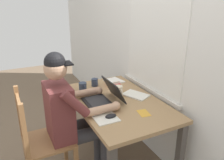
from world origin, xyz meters
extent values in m
plane|color=brown|center=(0.00, 0.00, 0.00)|extent=(8.00, 8.00, 0.00)
cube|color=silver|center=(0.00, 0.47, 1.30)|extent=(6.00, 0.04, 2.60)
cube|color=white|center=(-0.06, 0.44, 1.29)|extent=(0.92, 0.01, 1.06)
cube|color=beige|center=(-0.06, 0.44, 0.73)|extent=(0.98, 0.06, 0.04)
cube|color=#9E7A51|center=(0.00, 0.00, 0.70)|extent=(1.25, 0.77, 0.03)
cube|color=#4C4742|center=(-0.57, -0.34, 0.34)|extent=(0.06, 0.06, 0.68)
cube|color=#4C4742|center=(-0.57, 0.34, 0.34)|extent=(0.06, 0.06, 0.68)
cube|color=#4C4742|center=(0.57, 0.34, 0.34)|extent=(0.06, 0.06, 0.68)
cube|color=brown|center=(0.00, -0.57, 0.73)|extent=(0.34, 0.20, 0.50)
sphere|color=tan|center=(0.00, -0.57, 1.12)|extent=(0.19, 0.19, 0.19)
sphere|color=black|center=(0.00, -0.57, 1.18)|extent=(0.17, 0.17, 0.17)
cube|color=black|center=(0.00, -0.48, 1.16)|extent=(0.13, 0.10, 0.01)
cylinder|color=#38383D|center=(-0.09, -0.37, 0.48)|extent=(0.13, 0.40, 0.13)
cylinder|color=#38383D|center=(0.09, -0.37, 0.48)|extent=(0.13, 0.40, 0.13)
cylinder|color=#38383D|center=(-0.09, -0.17, 0.24)|extent=(0.10, 0.10, 0.48)
cylinder|color=#38383D|center=(0.09, -0.17, 0.24)|extent=(0.10, 0.10, 0.48)
cylinder|color=brown|center=(-0.20, -0.48, 0.87)|extent=(0.10, 0.25, 0.26)
cylinder|color=tan|center=(-0.20, -0.25, 0.77)|extent=(0.07, 0.28, 0.07)
sphere|color=tan|center=(-0.19, -0.11, 0.77)|extent=(0.08, 0.08, 0.08)
cylinder|color=brown|center=(0.20, -0.48, 0.87)|extent=(0.10, 0.25, 0.26)
cylinder|color=tan|center=(0.20, -0.25, 0.77)|extent=(0.07, 0.28, 0.07)
sphere|color=tan|center=(0.19, -0.11, 0.77)|extent=(0.08, 0.08, 0.08)
cube|color=olive|center=(0.00, -0.69, 0.47)|extent=(0.42, 0.42, 0.02)
cube|color=olive|center=(-0.19, -0.50, 0.23)|extent=(0.04, 0.04, 0.46)
cube|color=olive|center=(-0.19, -0.88, 0.23)|extent=(0.04, 0.04, 0.46)
cube|color=olive|center=(0.19, -0.88, 0.72)|extent=(0.04, 0.04, 0.48)
cube|color=olive|center=(-0.19, -0.88, 0.72)|extent=(0.04, 0.04, 0.48)
cube|color=olive|center=(0.00, -0.88, 0.60)|extent=(0.36, 0.02, 0.04)
cube|color=olive|center=(0.00, -0.88, 0.74)|extent=(0.36, 0.02, 0.04)
cube|color=olive|center=(0.00, -0.88, 0.88)|extent=(0.36, 0.02, 0.04)
cube|color=black|center=(-0.02, -0.19, 0.73)|extent=(0.33, 0.23, 0.02)
cube|color=#2B2B2D|center=(-0.02, -0.19, 0.74)|extent=(0.29, 0.17, 0.00)
cube|color=black|center=(-0.02, -0.02, 0.83)|extent=(0.33, 0.11, 0.20)
cube|color=#99A8B2|center=(-0.02, -0.02, 0.83)|extent=(0.29, 0.09, 0.17)
ellipsoid|color=black|center=(0.28, -0.20, 0.74)|extent=(0.06, 0.10, 0.03)
cylinder|color=beige|center=(-0.09, 0.07, 0.77)|extent=(0.09, 0.09, 0.10)
torus|color=beige|center=(-0.04, 0.07, 0.78)|extent=(0.05, 0.01, 0.05)
cylinder|color=#2D384C|center=(-0.38, -0.21, 0.76)|extent=(0.08, 0.08, 0.09)
torus|color=#2D384C|center=(-0.33, -0.21, 0.77)|extent=(0.05, 0.01, 0.05)
cylinder|color=#2D384C|center=(-0.44, -0.05, 0.76)|extent=(0.07, 0.07, 0.09)
torus|color=#2D384C|center=(-0.40, -0.05, 0.77)|extent=(0.05, 0.01, 0.05)
cube|color=#BC332D|center=(-0.38, 0.15, 0.74)|extent=(0.18, 0.15, 0.03)
cube|color=white|center=(-0.38, 0.14, 0.77)|extent=(0.15, 0.12, 0.03)
cube|color=white|center=(-0.46, 0.21, 0.73)|extent=(0.23, 0.21, 0.01)
cube|color=silver|center=(0.25, -0.24, 0.72)|extent=(0.24, 0.20, 0.01)
cube|color=silver|center=(-0.01, 0.23, 0.73)|extent=(0.30, 0.26, 0.01)
cube|color=gold|center=(0.34, 0.09, 0.72)|extent=(0.14, 0.11, 0.00)
camera|label=1|loc=(1.79, -0.94, 1.69)|focal=36.60mm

